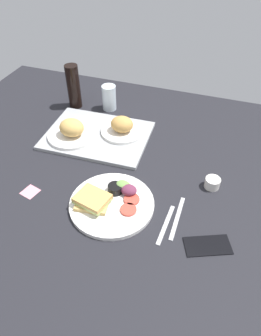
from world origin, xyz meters
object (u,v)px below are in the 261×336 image
Objects in this scene: espresso_cup at (212,183)px; knife at (177,218)px; soda_bottle at (74,87)px; sticky_note at (30,192)px; bread_plate_near at (72,131)px; fork at (166,224)px; plate_with_salad at (110,201)px; serving_tray at (98,136)px; cell_phone at (208,245)px; bread_plate_far at (122,127)px; drinking_glass at (109,98)px.

knife is at bearing -115.47° from espresso_cup.
sticky_note is at bearing -79.60° from soda_bottle.
bread_plate_near reaches higher than fork.
serving_tray is at bearing 120.03° from plate_with_salad.
espresso_cup reaches higher than knife.
fork is (50.35, -31.93, -4.45)cm from bread_plate_near.
knife is 13.70cm from cell_phone.
sticky_note is (-65.22, 1.92, -0.34)cm from cell_phone.
soda_bottle is (-31.12, 16.14, 6.30)cm from bread_plate_far.
soda_bottle is 61.65cm from sticky_note.
serving_tray is at bearing -155.56° from bread_plate_far.
bread_plate_far reaches higher than plate_with_salad.
drinking_glass reaches higher than plate_with_salad.
plate_with_salad is (20.14, -34.84, 0.86)cm from serving_tray.
bread_plate_near reaches higher than plate_with_salad.
bread_plate_far is at bearing 111.38° from cell_phone.
serving_tray is 40.27cm from sticky_note.
fork is (-11.89, -22.66, -1.75)cm from espresso_cup.
sticky_note is (-6.27, -62.89, -6.16)cm from drinking_glass.
bread_plate_far is at bearing 155.76° from espresso_cup.
espresso_cup is at bearing -15.47° from serving_tray.
bread_plate_far is 1.33× the size of cell_phone.
cell_phone is at bearing -28.81° from bread_plate_near.
espresso_cup reaches higher than sticky_note.
soda_bottle is 85.40cm from fork.
knife is (64.81, -53.97, -10.54)cm from soda_bottle.
plate_with_salad reaches higher than serving_tray.
fork reaches higher than sticky_note.
drinking_glass is at bearing 78.83° from bread_plate_near.
drinking_glass is (5.77, 29.22, 1.52)cm from bread_plate_near.
drinking_glass is 2.22× the size of sticky_note.
cell_phone reaches higher than fork.
sticky_note is (-30.20, -4.15, -1.60)cm from plate_with_salad.
serving_tray is 54.68cm from espresso_cup.
serving_tray is at bearing 75.52° from sticky_note.
espresso_cup is at bearing -24.24° from bread_plate_far.
sticky_note is (-20.17, -43.57, -4.44)cm from bread_plate_far.
soda_bottle is at bearing 126.53° from plate_with_salad.
soda_bottle is at bearing 117.68° from cell_phone.
cell_phone is (58.94, -64.82, -5.82)cm from drinking_glass.
espresso_cup is 1.00× the size of sticky_note.
sticky_note is (-10.07, -38.98, -0.74)cm from serving_tray.
espresso_cup is (32.54, 20.25, 0.34)cm from plate_with_salad.
espresso_cup is 0.39× the size of cell_phone.
bread_plate_near is 1.10× the size of bread_plate_far.
soda_bottle is (-21.02, 20.73, 9.99)cm from serving_tray.
drinking_glass is 0.58× the size of soda_bottle.
bread_plate_near is 60.39cm from knife.
bread_plate_near is 29.82cm from drinking_glass.
bread_plate_near is at bearing -66.25° from soda_bottle.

